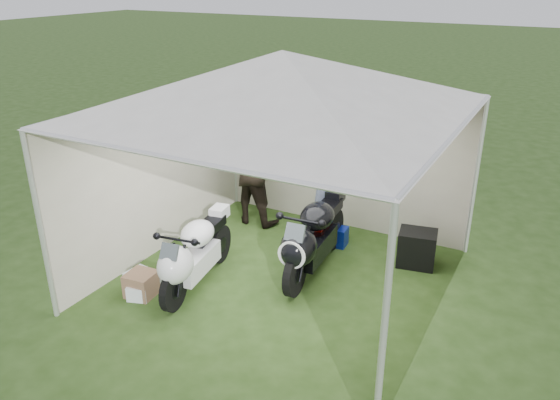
{
  "coord_description": "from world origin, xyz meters",
  "views": [
    {
      "loc": [
        2.98,
        -5.56,
        3.83
      ],
      "look_at": [
        -0.22,
        0.35,
        0.99
      ],
      "focal_mm": 35.0,
      "sensor_mm": 36.0,
      "label": 1
    }
  ],
  "objects_px": {
    "paddock_stand": "(334,236)",
    "crate_1": "(142,284)",
    "motorcycle_white": "(193,253)",
    "canopy_tent": "(283,87)",
    "crate_2": "(139,292)",
    "motorcycle_black": "(313,236)",
    "person_dark_jacket": "(254,169)",
    "crate_0": "(143,282)",
    "equipment_box": "(417,248)",
    "person_blue_jacket": "(325,187)"
  },
  "relations": [
    {
      "from": "paddock_stand",
      "to": "crate_1",
      "type": "bearing_deg",
      "value": -123.22
    },
    {
      "from": "motorcycle_white",
      "to": "crate_1",
      "type": "relative_size",
      "value": 5.21
    },
    {
      "from": "canopy_tent",
      "to": "crate_2",
      "type": "height_order",
      "value": "canopy_tent"
    },
    {
      "from": "motorcycle_black",
      "to": "paddock_stand",
      "type": "xyz_separation_m",
      "value": [
        -0.06,
        0.92,
        -0.41
      ]
    },
    {
      "from": "canopy_tent",
      "to": "person_dark_jacket",
      "type": "xyz_separation_m",
      "value": [
        -1.28,
        1.42,
        -1.67
      ]
    },
    {
      "from": "crate_0",
      "to": "equipment_box",
      "type": "bearing_deg",
      "value": 39.02
    },
    {
      "from": "equipment_box",
      "to": "crate_2",
      "type": "xyz_separation_m",
      "value": [
        -2.82,
        -2.51,
        -0.16
      ]
    },
    {
      "from": "person_dark_jacket",
      "to": "crate_1",
      "type": "relative_size",
      "value": 5.23
    },
    {
      "from": "equipment_box",
      "to": "motorcycle_black",
      "type": "bearing_deg",
      "value": -142.82
    },
    {
      "from": "crate_0",
      "to": "person_dark_jacket",
      "type": "bearing_deg",
      "value": 86.36
    },
    {
      "from": "motorcycle_black",
      "to": "person_dark_jacket",
      "type": "height_order",
      "value": "person_dark_jacket"
    },
    {
      "from": "motorcycle_white",
      "to": "person_blue_jacket",
      "type": "distance_m",
      "value": 2.23
    },
    {
      "from": "paddock_stand",
      "to": "equipment_box",
      "type": "bearing_deg",
      "value": -0.65
    },
    {
      "from": "motorcycle_black",
      "to": "crate_2",
      "type": "relative_size",
      "value": 7.62
    },
    {
      "from": "equipment_box",
      "to": "crate_0",
      "type": "relative_size",
      "value": 1.28
    },
    {
      "from": "canopy_tent",
      "to": "person_dark_jacket",
      "type": "bearing_deg",
      "value": 132.18
    },
    {
      "from": "crate_1",
      "to": "person_blue_jacket",
      "type": "bearing_deg",
      "value": 59.88
    },
    {
      "from": "motorcycle_black",
      "to": "crate_2",
      "type": "bearing_deg",
      "value": -139.43
    },
    {
      "from": "motorcycle_black",
      "to": "paddock_stand",
      "type": "relative_size",
      "value": 5.23
    },
    {
      "from": "motorcycle_black",
      "to": "crate_2",
      "type": "distance_m",
      "value": 2.34
    },
    {
      "from": "person_blue_jacket",
      "to": "crate_0",
      "type": "xyz_separation_m",
      "value": [
        -1.48,
        -2.38,
        -0.77
      ]
    },
    {
      "from": "motorcycle_white",
      "to": "person_blue_jacket",
      "type": "bearing_deg",
      "value": 55.33
    },
    {
      "from": "person_dark_jacket",
      "to": "crate_0",
      "type": "relative_size",
      "value": 4.58
    },
    {
      "from": "crate_0",
      "to": "crate_2",
      "type": "relative_size",
      "value": 1.5
    },
    {
      "from": "crate_0",
      "to": "crate_2",
      "type": "xyz_separation_m",
      "value": [
        0.08,
        -0.16,
        -0.04
      ]
    },
    {
      "from": "crate_0",
      "to": "crate_1",
      "type": "bearing_deg",
      "value": -57.46
    },
    {
      "from": "canopy_tent",
      "to": "person_blue_jacket",
      "type": "height_order",
      "value": "canopy_tent"
    },
    {
      "from": "canopy_tent",
      "to": "equipment_box",
      "type": "height_order",
      "value": "canopy_tent"
    },
    {
      "from": "motorcycle_white",
      "to": "person_blue_jacket",
      "type": "height_order",
      "value": "person_blue_jacket"
    },
    {
      "from": "person_dark_jacket",
      "to": "person_blue_jacket",
      "type": "relative_size",
      "value": 1.01
    },
    {
      "from": "motorcycle_black",
      "to": "motorcycle_white",
      "type": "bearing_deg",
      "value": -142.49
    },
    {
      "from": "person_dark_jacket",
      "to": "person_blue_jacket",
      "type": "bearing_deg",
      "value": 174.29
    },
    {
      "from": "paddock_stand",
      "to": "crate_0",
      "type": "xyz_separation_m",
      "value": [
        -1.65,
        -2.37,
        -0.01
      ]
    },
    {
      "from": "person_blue_jacket",
      "to": "canopy_tent",
      "type": "bearing_deg",
      "value": 0.99
    },
    {
      "from": "equipment_box",
      "to": "motorcycle_white",
      "type": "bearing_deg",
      "value": -140.58
    },
    {
      "from": "motorcycle_white",
      "to": "person_dark_jacket",
      "type": "bearing_deg",
      "value": 90.67
    },
    {
      "from": "paddock_stand",
      "to": "crate_1",
      "type": "distance_m",
      "value": 2.92
    },
    {
      "from": "crate_0",
      "to": "paddock_stand",
      "type": "bearing_deg",
      "value": 55.1
    },
    {
      "from": "motorcycle_white",
      "to": "paddock_stand",
      "type": "relative_size",
      "value": 4.69
    },
    {
      "from": "person_blue_jacket",
      "to": "crate_0",
      "type": "bearing_deg",
      "value": -29.44
    },
    {
      "from": "canopy_tent",
      "to": "motorcycle_white",
      "type": "bearing_deg",
      "value": -142.0
    },
    {
      "from": "person_blue_jacket",
      "to": "crate_1",
      "type": "height_order",
      "value": "person_blue_jacket"
    },
    {
      "from": "crate_0",
      "to": "canopy_tent",
      "type": "bearing_deg",
      "value": 37.69
    },
    {
      "from": "canopy_tent",
      "to": "crate_1",
      "type": "relative_size",
      "value": 16.28
    },
    {
      "from": "person_blue_jacket",
      "to": "crate_1",
      "type": "distance_m",
      "value": 2.94
    },
    {
      "from": "person_dark_jacket",
      "to": "person_blue_jacket",
      "type": "xyz_separation_m",
      "value": [
        1.31,
        -0.15,
        -0.01
      ]
    },
    {
      "from": "motorcycle_white",
      "to": "equipment_box",
      "type": "height_order",
      "value": "motorcycle_white"
    },
    {
      "from": "crate_2",
      "to": "paddock_stand",
      "type": "bearing_deg",
      "value": 58.13
    },
    {
      "from": "motorcycle_white",
      "to": "person_dark_jacket",
      "type": "xyz_separation_m",
      "value": [
        -0.37,
        2.13,
        0.41
      ]
    },
    {
      "from": "canopy_tent",
      "to": "motorcycle_white",
      "type": "distance_m",
      "value": 2.38
    }
  ]
}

